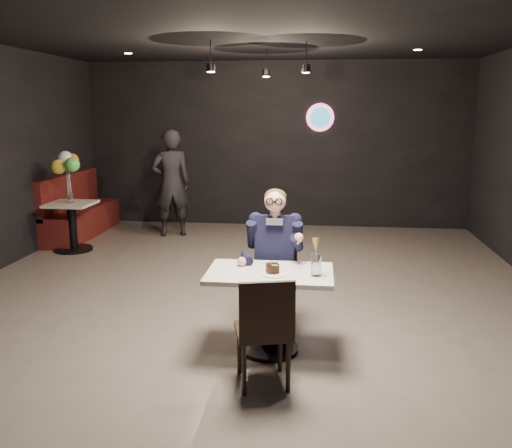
# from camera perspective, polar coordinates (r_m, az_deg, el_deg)

# --- Properties ---
(floor) EXTENTS (9.00, 9.00, 0.00)m
(floor) POSITION_cam_1_polar(r_m,az_deg,el_deg) (5.97, -1.46, -9.05)
(floor) COLOR #6D635B
(floor) RESTS_ON ground
(wall_sign) EXTENTS (0.50, 0.06, 0.50)m
(wall_sign) POSITION_cam_1_polar(r_m,az_deg,el_deg) (9.99, 6.77, 11.08)
(wall_sign) COLOR pink
(wall_sign) RESTS_ON floor
(pendant_lights) EXTENTS (1.40, 1.20, 0.36)m
(pendant_lights) POSITION_cam_1_polar(r_m,az_deg,el_deg) (7.60, 0.62, 17.55)
(pendant_lights) COLOR black
(pendant_lights) RESTS_ON floor
(main_table) EXTENTS (1.10, 0.70, 0.75)m
(main_table) POSITION_cam_1_polar(r_m,az_deg,el_deg) (4.89, 1.46, -9.21)
(main_table) COLOR white
(main_table) RESTS_ON floor
(chair_far) EXTENTS (0.42, 0.46, 0.92)m
(chair_far) POSITION_cam_1_polar(r_m,az_deg,el_deg) (5.38, 1.99, -6.25)
(chair_far) COLOR black
(chair_far) RESTS_ON floor
(chair_near) EXTENTS (0.52, 0.55, 0.92)m
(chair_near) POSITION_cam_1_polar(r_m,az_deg,el_deg) (4.31, 0.75, -10.97)
(chair_near) COLOR black
(chair_near) RESTS_ON floor
(seated_man) EXTENTS (0.60, 0.80, 1.44)m
(seated_man) POSITION_cam_1_polar(r_m,az_deg,el_deg) (5.30, 2.01, -3.58)
(seated_man) COLOR black
(seated_man) RESTS_ON floor
(dessert_plate) EXTENTS (0.21, 0.21, 0.01)m
(dessert_plate) POSITION_cam_1_polar(r_m,az_deg,el_deg) (4.66, 1.91, -5.33)
(dessert_plate) COLOR white
(dessert_plate) RESTS_ON main_table
(cake_slice) EXTENTS (0.12, 0.11, 0.07)m
(cake_slice) POSITION_cam_1_polar(r_m,az_deg,el_deg) (4.68, 1.75, -4.70)
(cake_slice) COLOR black
(cake_slice) RESTS_ON dessert_plate
(mint_leaf) EXTENTS (0.06, 0.04, 0.01)m
(mint_leaf) POSITION_cam_1_polar(r_m,az_deg,el_deg) (4.63, 2.00, -4.36)
(mint_leaf) COLOR #328B2D
(mint_leaf) RESTS_ON cake_slice
(sundae_glass) EXTENTS (0.09, 0.09, 0.19)m
(sundae_glass) POSITION_cam_1_polar(r_m,az_deg,el_deg) (4.65, 6.34, -4.27)
(sundae_glass) COLOR silver
(sundae_glass) RESTS_ON main_table
(wafer_cone) EXTENTS (0.08, 0.08, 0.14)m
(wafer_cone) POSITION_cam_1_polar(r_m,az_deg,el_deg) (4.67, 6.34, -2.29)
(wafer_cone) COLOR tan
(wafer_cone) RESTS_ON sundae_glass
(booth_bench) EXTENTS (0.53, 2.13, 1.07)m
(booth_bench) POSITION_cam_1_polar(r_m,az_deg,el_deg) (9.77, -17.95, 1.91)
(booth_bench) COLOR #4F1411
(booth_bench) RESTS_ON floor
(side_table) EXTENTS (0.66, 0.66, 0.82)m
(side_table) POSITION_cam_1_polar(r_m,az_deg,el_deg) (8.78, -18.78, -0.04)
(side_table) COLOR white
(side_table) RESTS_ON floor
(balloon_vase) EXTENTS (0.10, 0.10, 0.15)m
(balloon_vase) POSITION_cam_1_polar(r_m,az_deg,el_deg) (8.71, -18.96, 2.63)
(balloon_vase) COLOR silver
(balloon_vase) RESTS_ON side_table
(balloon_bunch) EXTENTS (0.40, 0.40, 0.66)m
(balloon_bunch) POSITION_cam_1_polar(r_m,az_deg,el_deg) (8.65, -19.14, 5.27)
(balloon_bunch) COLOR yellow
(balloon_bunch) RESTS_ON balloon_vase
(passerby) EXTENTS (0.78, 0.65, 1.82)m
(passerby) POSITION_cam_1_polar(r_m,az_deg,el_deg) (9.35, -8.93, 4.26)
(passerby) COLOR black
(passerby) RESTS_ON floor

